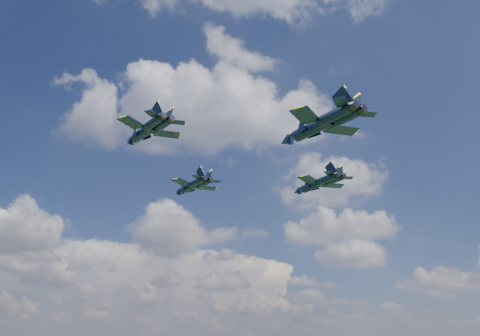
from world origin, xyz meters
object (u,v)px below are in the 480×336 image
Objects in this scene: jet_left at (143,133)px; jet_slot at (311,129)px; jet_right at (312,185)px; jet_lead at (189,187)px.

jet_left is 26.16m from jet_slot.
jet_right is at bearing -3.15° from jet_left.
jet_lead is 0.92× the size of jet_right.
jet_lead is 1.02× the size of jet_left.
jet_left is at bearing 135.10° from jet_slot.
jet_left is at bearing -177.66° from jet_right.
jet_lead is 0.81× the size of jet_slot.
jet_right is (25.64, -2.72, -1.09)m from jet_lead.
jet_left is 37.16m from jet_right.
jet_slot is (-2.27, -25.69, 0.09)m from jet_right.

